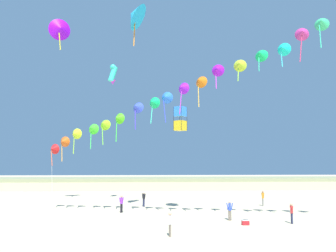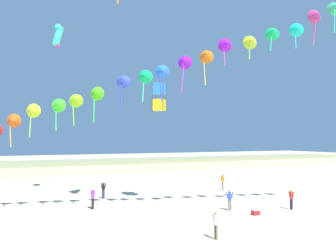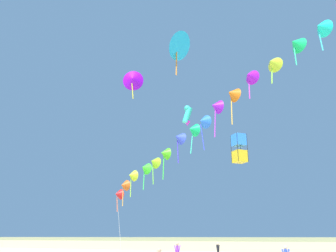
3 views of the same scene
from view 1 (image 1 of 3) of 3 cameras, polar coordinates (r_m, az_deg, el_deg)
dune_ridge at (r=68.61m, az=-2.97°, el=-9.17°), size 120.00×10.34×2.15m
person_near_left at (r=41.69m, az=-3.91°, el=-11.45°), size 0.50×0.47×1.71m
person_near_right at (r=43.66m, az=14.98°, el=-10.98°), size 0.24×0.62×1.75m
person_mid_center at (r=32.09m, az=19.22°, el=-12.87°), size 0.23×0.59×1.69m
person_far_left at (r=25.30m, az=0.32°, el=-15.22°), size 0.23×0.58×1.66m
person_far_right at (r=32.48m, az=9.87°, el=-12.97°), size 0.57×0.36×1.73m
person_far_center at (r=37.13m, az=-7.48°, el=-12.08°), size 0.49×0.49×1.74m
kite_banner_string at (r=32.43m, az=2.56°, el=6.14°), size 28.16×16.01×17.66m
large_kite_low_lead at (r=45.75m, az=-8.83°, el=8.33°), size 1.44×1.24×2.59m
large_kite_mid_trail at (r=45.33m, az=-16.92°, el=14.69°), size 2.77×2.03×3.86m
large_kite_high_solo at (r=37.18m, az=1.98°, el=1.18°), size 1.46×1.46×2.50m
large_kite_outer_drift at (r=37.09m, az=-5.39°, el=17.23°), size 2.70×3.18×4.54m
beach_cooler at (r=30.59m, az=12.32°, el=-14.86°), size 0.58×0.41×0.46m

